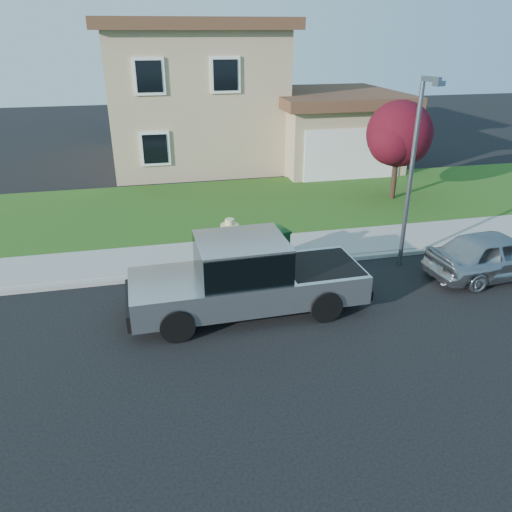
{
  "coord_description": "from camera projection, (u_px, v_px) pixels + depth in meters",
  "views": [
    {
      "loc": [
        -2.66,
        -9.86,
        6.37
      ],
      "look_at": [
        -0.17,
        1.23,
        1.2
      ],
      "focal_mm": 35.0,
      "sensor_mm": 36.0,
      "label": 1
    }
  ],
  "objects": [
    {
      "name": "street_lamp",
      "position": [
        414.0,
        165.0,
        13.54
      ],
      "size": [
        0.36,
        0.69,
        5.3
      ],
      "rotation": [
        0.0,
        0.0,
        0.28
      ],
      "color": "slate",
      "rests_on": "ground"
    },
    {
      "name": "woman",
      "position": [
        230.0,
        256.0,
        13.15
      ],
      "size": [
        0.72,
        0.54,
        1.96
      ],
      "rotation": [
        0.0,
        0.0,
        2.96
      ],
      "color": "tan",
      "rests_on": "ground"
    },
    {
      "name": "pickup_truck",
      "position": [
        247.0,
        278.0,
        12.06
      ],
      "size": [
        5.84,
        2.26,
        1.9
      ],
      "rotation": [
        0.0,
        0.0,
        0.02
      ],
      "color": "black",
      "rests_on": "ground"
    },
    {
      "name": "sidewalk",
      "position": [
        273.0,
        250.0,
        15.64
      ],
      "size": [
        40.0,
        2.0,
        0.15
      ],
      "primitive_type": "cube",
      "color": "gray",
      "rests_on": "ground"
    },
    {
      "name": "ornamental_tree",
      "position": [
        400.0,
        137.0,
        19.36
      ],
      "size": [
        2.82,
        2.54,
        3.87
      ],
      "color": "black",
      "rests_on": "lawn"
    },
    {
      "name": "sedan",
      "position": [
        496.0,
        255.0,
        13.86
      ],
      "size": [
        4.01,
        1.85,
        1.33
      ],
      "primitive_type": "imported",
      "rotation": [
        0.0,
        0.0,
        1.64
      ],
      "color": "#A1A5A8",
      "rests_on": "ground"
    },
    {
      "name": "trash_bin",
      "position": [
        277.0,
        245.0,
        14.59
      ],
      "size": [
        0.75,
        0.81,
        0.95
      ],
      "rotation": [
        0.0,
        0.0,
        0.29
      ],
      "color": "#0F3713",
      "rests_on": "sidewalk"
    },
    {
      "name": "lawn",
      "position": [
        245.0,
        205.0,
        19.65
      ],
      "size": [
        40.0,
        7.0,
        0.1
      ],
      "primitive_type": "cube",
      "color": "#1E4614",
      "rests_on": "ground"
    },
    {
      "name": "house",
      "position": [
        219.0,
        98.0,
        25.42
      ],
      "size": [
        14.0,
        11.3,
        6.85
      ],
      "color": "tan",
      "rests_on": "ground"
    },
    {
      "name": "ground",
      "position": [
        274.0,
        322.0,
        11.92
      ],
      "size": [
        80.0,
        80.0,
        0.0
      ],
      "primitive_type": "plane",
      "color": "black",
      "rests_on": "ground"
    },
    {
      "name": "curb",
      "position": [
        282.0,
        265.0,
        14.67
      ],
      "size": [
        40.0,
        0.2,
        0.12
      ],
      "primitive_type": "cube",
      "color": "gray",
      "rests_on": "ground"
    }
  ]
}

